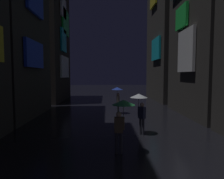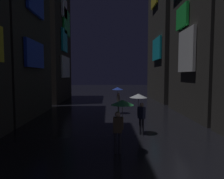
# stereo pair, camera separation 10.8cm
# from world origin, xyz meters

# --- Properties ---
(building_left_mid) EXTENTS (4.25, 7.28, 15.75)m
(building_left_mid) POSITION_xyz_m (-7.48, 12.63, 7.88)
(building_left_mid) COLOR #33302D
(building_left_mid) RESTS_ON ground
(building_left_far) EXTENTS (4.25, 8.32, 14.45)m
(building_left_far) POSITION_xyz_m (-7.47, 22.16, 7.23)
(building_left_far) COLOR #2D2826
(building_left_far) RESTS_ON ground
(building_right_far) EXTENTS (4.25, 8.72, 24.07)m
(building_right_far) POSITION_xyz_m (7.49, 22.36, 12.03)
(building_right_far) COLOR #33302D
(building_right_far) RESTS_ON ground
(pedestrian_foreground_left_clear) EXTENTS (0.90, 0.90, 2.12)m
(pedestrian_foreground_left_clear) POSITION_xyz_m (1.36, 7.88, 1.67)
(pedestrian_foreground_left_clear) COLOR #2D2D38
(pedestrian_foreground_left_clear) RESTS_ON ground
(pedestrian_near_crossing_green) EXTENTS (0.90, 0.90, 2.12)m
(pedestrian_near_crossing_green) POSITION_xyz_m (0.24, 5.38, 1.67)
(pedestrian_near_crossing_green) COLOR #2D2D38
(pedestrian_near_crossing_green) RESTS_ON ground
(pedestrian_midstreet_centre_blue) EXTENTS (0.90, 0.90, 2.12)m
(pedestrian_midstreet_centre_blue) POSITION_xyz_m (0.52, 13.45, 1.67)
(pedestrian_midstreet_centre_blue) COLOR black
(pedestrian_midstreet_centre_blue) RESTS_ON ground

